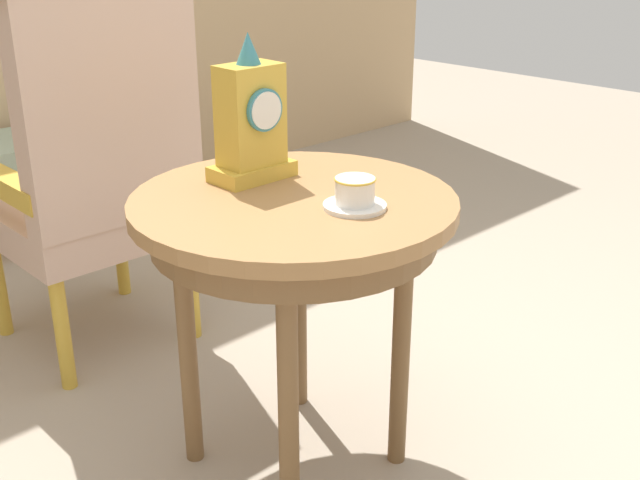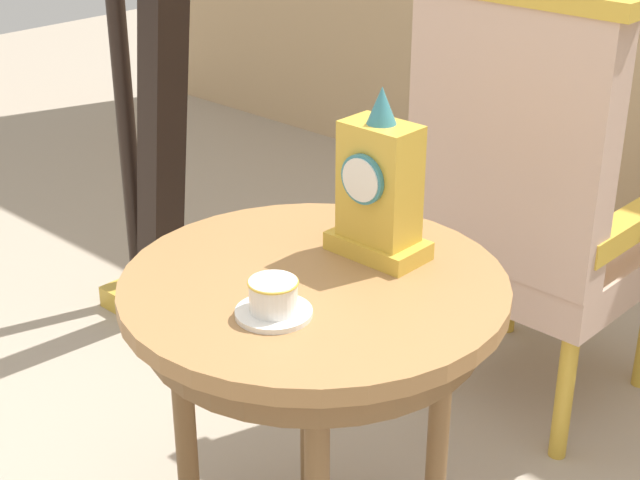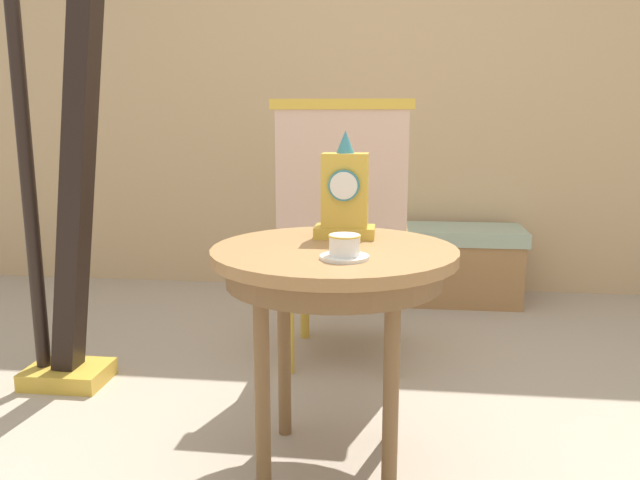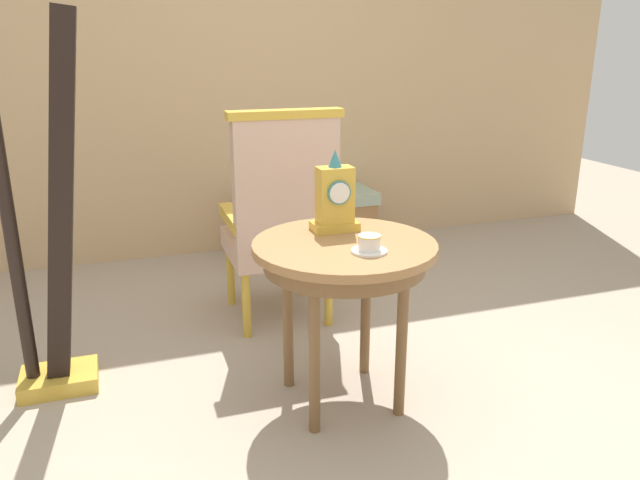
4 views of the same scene
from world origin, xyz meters
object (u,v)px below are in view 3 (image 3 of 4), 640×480
teacup_left (345,248)px  harp (63,208)px  mantel_clock (345,195)px  armchair (344,232)px  side_table (332,274)px  window_bench (442,263)px

teacup_left → harp: harp is taller
teacup_left → mantel_clock: 0.33m
teacup_left → armchair: 0.97m
side_table → mantel_clock: mantel_clock is taller
teacup_left → mantel_clock: (-0.02, 0.31, 0.10)m
armchair → window_bench: (0.49, 1.06, -0.37)m
mantel_clock → harp: 1.18m
teacup_left → mantel_clock: bearing=94.4°
mantel_clock → window_bench: mantel_clock is taller
mantel_clock → armchair: bearing=94.6°
armchair → harp: bearing=-163.2°
side_table → teacup_left: teacup_left is taller
mantel_clock → harp: bearing=163.7°
mantel_clock → armchair: 0.70m
side_table → harp: bearing=156.0°
armchair → mantel_clock: bearing=-85.4°
window_bench → teacup_left: bearing=-101.7°
side_table → teacup_left: (0.05, -0.15, 0.11)m
side_table → armchair: armchair is taller
armchair → teacup_left: bearing=-85.5°
side_table → teacup_left: size_ratio=5.39×
teacup_left → mantel_clock: size_ratio=0.40×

